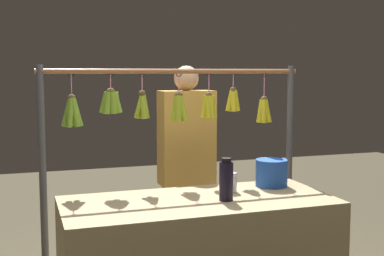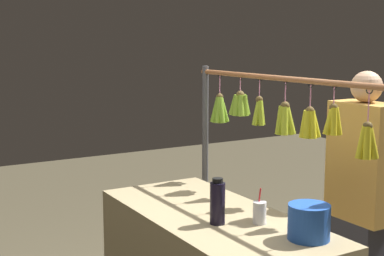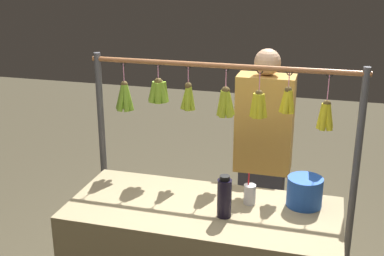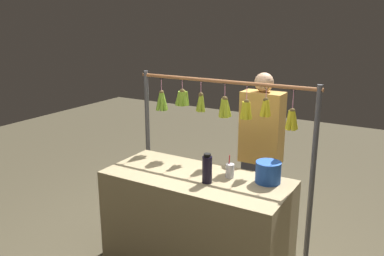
{
  "view_description": "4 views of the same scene",
  "coord_description": "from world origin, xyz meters",
  "px_view_note": "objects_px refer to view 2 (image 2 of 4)",
  "views": [
    {
      "loc": [
        0.96,
        2.72,
        1.64
      ],
      "look_at": [
        0.04,
        0.0,
        1.33
      ],
      "focal_mm": 48.19,
      "sensor_mm": 36.0,
      "label": 1
    },
    {
      "loc": [
        -2.49,
        1.62,
        1.86
      ],
      "look_at": [
        0.24,
        0.0,
        1.36
      ],
      "focal_mm": 52.5,
      "sensor_mm": 36.0,
      "label": 2
    },
    {
      "loc": [
        -0.63,
        2.5,
        2.27
      ],
      "look_at": [
        0.07,
        0.0,
        1.39
      ],
      "focal_mm": 46.98,
      "sensor_mm": 36.0,
      "label": 3
    },
    {
      "loc": [
        -1.54,
        2.7,
        2.18
      ],
      "look_at": [
        0.04,
        0.0,
        1.32
      ],
      "focal_mm": 37.61,
      "sensor_mm": 36.0,
      "label": 4
    }
  ],
  "objects_px": {
    "water_bottle": "(218,202)",
    "drink_cup": "(260,213)",
    "vendor_person": "(361,214)",
    "blue_bucket": "(309,222)"
  },
  "relations": [
    {
      "from": "blue_bucket",
      "to": "vendor_person",
      "type": "height_order",
      "value": "vendor_person"
    },
    {
      "from": "blue_bucket",
      "to": "drink_cup",
      "type": "relative_size",
      "value": 1.09
    },
    {
      "from": "drink_cup",
      "to": "vendor_person",
      "type": "relative_size",
      "value": 0.11
    },
    {
      "from": "drink_cup",
      "to": "vendor_person",
      "type": "bearing_deg",
      "value": -87.77
    },
    {
      "from": "water_bottle",
      "to": "drink_cup",
      "type": "height_order",
      "value": "water_bottle"
    },
    {
      "from": "water_bottle",
      "to": "blue_bucket",
      "type": "height_order",
      "value": "water_bottle"
    },
    {
      "from": "water_bottle",
      "to": "vendor_person",
      "type": "xyz_separation_m",
      "value": [
        -0.08,
        -0.97,
        -0.2
      ]
    },
    {
      "from": "water_bottle",
      "to": "vendor_person",
      "type": "bearing_deg",
      "value": -94.68
    },
    {
      "from": "blue_bucket",
      "to": "vendor_person",
      "type": "bearing_deg",
      "value": -65.06
    },
    {
      "from": "water_bottle",
      "to": "drink_cup",
      "type": "bearing_deg",
      "value": -120.14
    }
  ]
}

